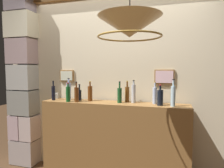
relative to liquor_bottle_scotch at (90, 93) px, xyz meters
The scene contains 17 objects.
panelled_rear_partition 0.50m from the liquor_bottle_scotch, 30.81° to the left, with size 3.58×0.15×2.84m.
stone_pillar 1.17m from the liquor_bottle_scotch, behind, with size 0.44×0.32×2.76m.
bar_shelf_unit 0.73m from the liquor_bottle_scotch, ahead, with size 1.96×0.34×1.07m, color olive.
liquor_bottle_scotch is the anchor object (origin of this frame).
liquor_bottle_gin 0.16m from the liquor_bottle_scotch, behind, with size 0.06×0.06×0.23m.
liquor_bottle_tequila 0.30m from the liquor_bottle_scotch, 148.87° to the right, with size 0.06×0.06×0.26m.
liquor_bottle_mezcal 0.61m from the liquor_bottle_scotch, ahead, with size 0.06×0.06×0.30m.
liquor_bottle_port 0.88m from the liquor_bottle_scotch, ahead, with size 0.05×0.05×0.28m.
liquor_bottle_rye 0.33m from the liquor_bottle_scotch, behind, with size 0.06×0.06×0.31m.
liquor_bottle_whiskey 0.43m from the liquor_bottle_scotch, ahead, with size 0.06×0.06×0.28m.
liquor_bottle_brandy 0.96m from the liquor_bottle_scotch, ahead, with size 0.07×0.07×0.26m.
liquor_bottle_amaro 0.53m from the liquor_bottle_scotch, 169.92° to the right, with size 0.05×0.05×0.28m.
liquor_bottle_bourbon 0.20m from the liquor_bottle_scotch, 135.19° to the right, with size 0.06×0.06×0.27m.
liquor_bottle_sherry 0.52m from the liquor_bottle_scotch, ahead, with size 0.06×0.06×0.29m.
liquor_bottle_vermouth 1.11m from the liquor_bottle_scotch, ahead, with size 0.05×0.05×0.33m.
glass_tumbler_rocks 0.59m from the liquor_bottle_scotch, behind, with size 0.08×0.08×0.08m.
pendant_lamp 1.26m from the liquor_bottle_scotch, 47.20° to the right, with size 0.58×0.58×0.64m.
Camera 1 is at (0.73, -1.66, 1.52)m, focal length 32.02 mm.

